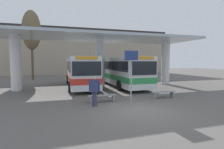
{
  "coord_description": "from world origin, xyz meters",
  "views": [
    {
      "loc": [
        -4.19,
        -8.48,
        2.65
      ],
      "look_at": [
        0.0,
        5.07,
        1.6
      ],
      "focal_mm": 28.0,
      "sensor_mm": 36.0,
      "label": 1
    }
  ],
  "objects_px": {
    "transit_bus_left_bay": "(80,70)",
    "waiting_bench_mid_platform": "(102,97)",
    "pedestrian_waiting": "(94,88)",
    "info_sign_platform": "(131,66)",
    "poplar_tree_behind_left": "(31,31)",
    "waiting_bench_near_pillar": "(163,93)",
    "transit_bus_center_bay": "(119,70)"
  },
  "relations": [
    {
      "from": "waiting_bench_near_pillar",
      "to": "poplar_tree_behind_left",
      "type": "relative_size",
      "value": 0.18
    },
    {
      "from": "poplar_tree_behind_left",
      "to": "transit_bus_left_bay",
      "type": "bearing_deg",
      "value": -58.31
    },
    {
      "from": "pedestrian_waiting",
      "to": "poplar_tree_behind_left",
      "type": "bearing_deg",
      "value": 130.48
    },
    {
      "from": "waiting_bench_near_pillar",
      "to": "info_sign_platform",
      "type": "distance_m",
      "value": 3.61
    },
    {
      "from": "info_sign_platform",
      "to": "waiting_bench_mid_platform",
      "type": "bearing_deg",
      "value": 155.8
    },
    {
      "from": "poplar_tree_behind_left",
      "to": "info_sign_platform",
      "type": "bearing_deg",
      "value": -65.71
    },
    {
      "from": "info_sign_platform",
      "to": "transit_bus_center_bay",
      "type": "bearing_deg",
      "value": 75.9
    },
    {
      "from": "transit_bus_center_bay",
      "to": "waiting_bench_mid_platform",
      "type": "relative_size",
      "value": 6.18
    },
    {
      "from": "waiting_bench_mid_platform",
      "to": "pedestrian_waiting",
      "type": "distance_m",
      "value": 1.4
    },
    {
      "from": "waiting_bench_mid_platform",
      "to": "info_sign_platform",
      "type": "height_order",
      "value": "info_sign_platform"
    },
    {
      "from": "pedestrian_waiting",
      "to": "poplar_tree_behind_left",
      "type": "distance_m",
      "value": 19.79
    },
    {
      "from": "pedestrian_waiting",
      "to": "waiting_bench_mid_platform",
      "type": "bearing_deg",
      "value": 77.38
    },
    {
      "from": "waiting_bench_mid_platform",
      "to": "info_sign_platform",
      "type": "bearing_deg",
      "value": -24.2
    },
    {
      "from": "transit_bus_left_bay",
      "to": "waiting_bench_near_pillar",
      "type": "relative_size",
      "value": 5.63
    },
    {
      "from": "waiting_bench_near_pillar",
      "to": "info_sign_platform",
      "type": "height_order",
      "value": "info_sign_platform"
    },
    {
      "from": "waiting_bench_near_pillar",
      "to": "info_sign_platform",
      "type": "relative_size",
      "value": 0.55
    },
    {
      "from": "transit_bus_left_bay",
      "to": "waiting_bench_near_pillar",
      "type": "xyz_separation_m",
      "value": [
        5.1,
        -7.58,
        -1.37
      ]
    },
    {
      "from": "pedestrian_waiting",
      "to": "info_sign_platform",
      "type": "bearing_deg",
      "value": 27.55
    },
    {
      "from": "transit_bus_left_bay",
      "to": "waiting_bench_mid_platform",
      "type": "distance_m",
      "value": 7.72
    },
    {
      "from": "waiting_bench_mid_platform",
      "to": "pedestrian_waiting",
      "type": "bearing_deg",
      "value": -125.77
    },
    {
      "from": "transit_bus_left_bay",
      "to": "poplar_tree_behind_left",
      "type": "distance_m",
      "value": 12.35
    },
    {
      "from": "transit_bus_center_bay",
      "to": "waiting_bench_mid_platform",
      "type": "distance_m",
      "value": 8.46
    },
    {
      "from": "transit_bus_center_bay",
      "to": "poplar_tree_behind_left",
      "type": "xyz_separation_m",
      "value": [
        -10.09,
        9.59,
        5.41
      ]
    },
    {
      "from": "transit_bus_center_bay",
      "to": "info_sign_platform",
      "type": "relative_size",
      "value": 3.49
    },
    {
      "from": "transit_bus_center_bay",
      "to": "pedestrian_waiting",
      "type": "bearing_deg",
      "value": 60.84
    },
    {
      "from": "info_sign_platform",
      "to": "pedestrian_waiting",
      "type": "relative_size",
      "value": 1.86
    },
    {
      "from": "transit_bus_left_bay",
      "to": "info_sign_platform",
      "type": "bearing_deg",
      "value": 106.03
    },
    {
      "from": "waiting_bench_near_pillar",
      "to": "waiting_bench_mid_platform",
      "type": "distance_m",
      "value": 4.63
    },
    {
      "from": "transit_bus_left_bay",
      "to": "waiting_bench_near_pillar",
      "type": "bearing_deg",
      "value": 125.22
    },
    {
      "from": "transit_bus_center_bay",
      "to": "poplar_tree_behind_left",
      "type": "height_order",
      "value": "poplar_tree_behind_left"
    },
    {
      "from": "waiting_bench_mid_platform",
      "to": "pedestrian_waiting",
      "type": "relative_size",
      "value": 1.05
    },
    {
      "from": "info_sign_platform",
      "to": "pedestrian_waiting",
      "type": "height_order",
      "value": "info_sign_platform"
    }
  ]
}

